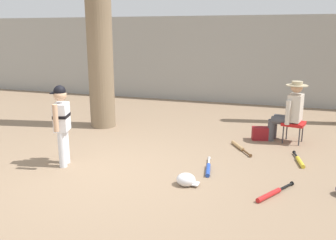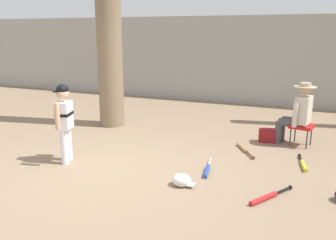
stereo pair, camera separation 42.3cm
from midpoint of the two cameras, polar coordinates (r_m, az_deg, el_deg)
The scene contains 12 objects.
ground_plane at distance 5.61m, azimuth -8.20°, elevation -8.30°, with size 60.00×60.00×0.00m, color #897056.
concrete_back_wall at distance 11.15m, azimuth 8.71°, elevation 9.52°, with size 18.00×0.36×2.55m, color #9E9E99.
tree_near_player at distance 8.11m, azimuth -8.00°, elevation 17.29°, with size 0.79×0.79×5.97m.
young_ballplayer at distance 5.96m, azimuth -14.28°, elevation 0.25°, with size 0.44×0.56×1.31m.
folding_stool at distance 7.25m, azimuth 22.11°, elevation -1.04°, with size 0.48×0.48×0.41m.
seated_spectator at distance 7.21m, azimuth 21.55°, elevation 1.19°, with size 0.68×0.54×1.20m.
handbag_beside_stool at distance 7.32m, azimuth 17.24°, elevation -2.39°, with size 0.34×0.18×0.26m, color maroon.
bat_yellow_trainer at distance 6.25m, azimuth 22.60°, elevation -6.60°, with size 0.19×0.72×0.07m.
bat_blue_youth at distance 5.63m, azimuth 8.42°, elevation -7.87°, with size 0.20×0.77×0.07m.
bat_red_barrel at distance 4.94m, azimuth 17.89°, elevation -11.67°, with size 0.47×0.74×0.07m.
bat_wood_tan at distance 6.72m, azimuth 13.72°, elevation -4.47°, with size 0.46×0.72×0.07m.
batting_helmet_white at distance 5.10m, azimuth 4.62°, elevation -9.57°, with size 0.32×0.25×0.19m.
Camera 2 is at (2.92, -4.36, 2.11)m, focal length 38.26 mm.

